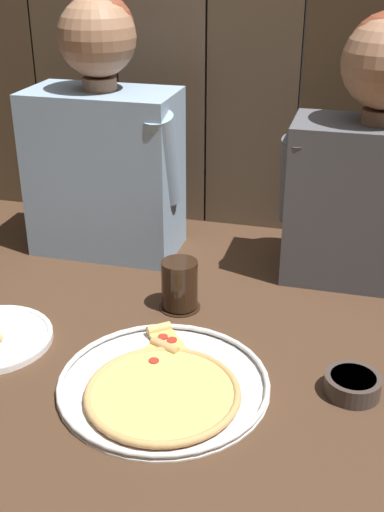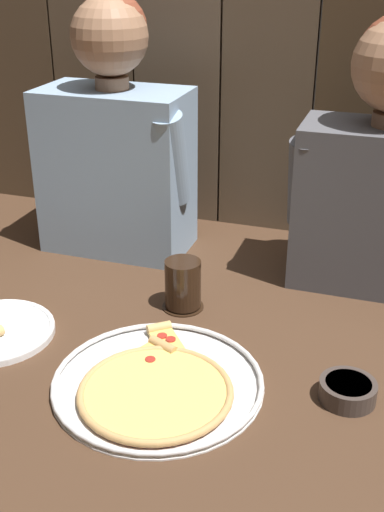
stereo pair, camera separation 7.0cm
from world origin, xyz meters
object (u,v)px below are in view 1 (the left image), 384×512
(diner_left, at_px, (103,140))
(diner_right, at_px, (375,162))
(pizza_tray, at_px, (164,386))
(drinking_glass, at_px, (180,285))
(dipping_bowl, at_px, (353,384))

(diner_left, relative_size, diner_right, 1.04)
(diner_right, bearing_deg, pizza_tray, -121.02)
(drinking_glass, height_order, dipping_bowl, drinking_glass)
(dipping_bowl, bearing_deg, diner_right, 89.87)
(diner_right, bearing_deg, dipping_bowl, -90.13)
(drinking_glass, relative_size, dipping_bowl, 1.11)
(diner_left, bearing_deg, pizza_tray, -59.63)
(pizza_tray, height_order, diner_left, diner_left)
(dipping_bowl, distance_m, diner_right, 0.53)
(dipping_bowl, bearing_deg, pizza_tray, -166.34)
(pizza_tray, xyz_separation_m, dipping_bowl, (0.32, 0.08, 0.01))
(drinking_glass, height_order, diner_left, diner_left)
(drinking_glass, xyz_separation_m, diner_right, (0.38, 0.25, 0.23))
(dipping_bowl, relative_size, diner_right, 0.17)
(dipping_bowl, height_order, diner_right, diner_right)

